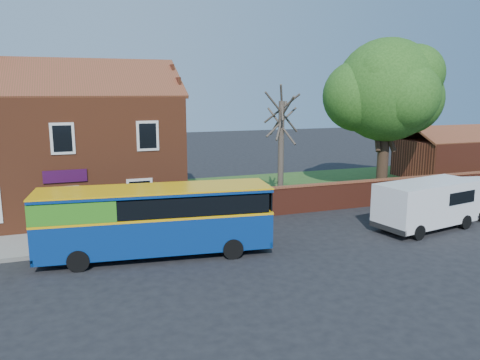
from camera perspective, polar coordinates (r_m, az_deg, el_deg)
name	(u,v)px	position (r m, az deg, el deg)	size (l,w,h in m)	color
ground	(259,268)	(18.67, 2.28, -10.61)	(120.00, 120.00, 0.00)	black
pavement	(69,241)	(22.87, -20.11, -7.05)	(18.00, 3.50, 0.12)	gray
kerb	(69,254)	(21.20, -20.11, -8.43)	(18.00, 0.15, 0.14)	slate
grass_strip	(355,184)	(35.71, 13.87, -0.45)	(26.00, 12.00, 0.04)	#426B28
shop_building	(64,153)	(27.80, -20.61, 3.10)	(12.30, 8.13, 10.50)	brown
boundary_wall	(411,189)	(30.86, 20.08, -1.06)	(22.00, 0.38, 1.60)	maroon
outbuilding	(453,157)	(41.10, 24.50, 2.58)	(8.20, 5.06, 4.17)	maroon
bus	(148,218)	(19.75, -11.12, -4.56)	(9.72, 3.48, 2.90)	navy
van_near	(427,203)	(25.05, 21.80, -2.59)	(5.75, 3.13, 2.39)	white
large_tree	(386,93)	(32.18, 17.35, 10.04)	(8.31, 6.58, 10.14)	black
bare_tree	(281,148)	(27.90, 5.02, 3.94)	(2.55, 3.04, 6.80)	#4C4238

